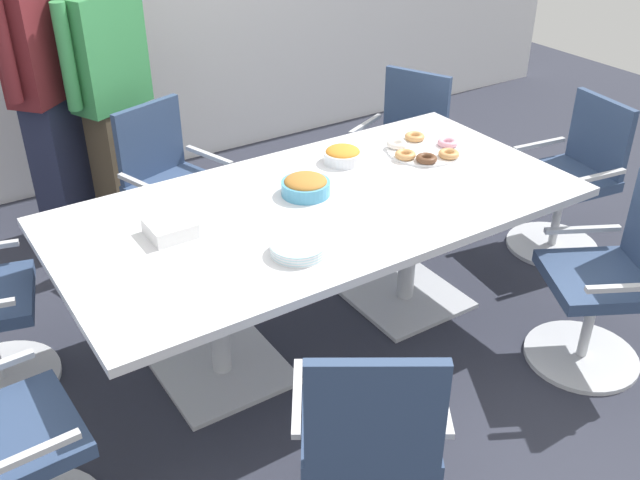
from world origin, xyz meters
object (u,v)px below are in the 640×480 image
at_px(office_chair_6, 402,155).
at_px(office_chair_3, 369,445).
at_px(office_chair_4, 608,288).
at_px(person_standing_0, 45,82).
at_px(office_chair_0, 173,195).
at_px(person_standing_1, 112,94).
at_px(snack_bowl_chips_orange, 343,155).
at_px(plate_stack, 298,248).
at_px(snack_bowl_pretzels, 306,185).
at_px(napkin_pile, 170,228).
at_px(office_chair_5, 570,185).
at_px(conference_table, 320,226).
at_px(donut_platter, 423,149).

bearing_deg(office_chair_6, office_chair_3, 114.75).
relative_size(office_chair_4, person_standing_0, 0.49).
distance_m(office_chair_3, office_chair_6, 2.48).
bearing_deg(office_chair_0, person_standing_1, -93.34).
bearing_deg(office_chair_0, snack_bowl_chips_orange, 111.41).
xyz_separation_m(office_chair_0, plate_stack, (-0.02, -1.41, 0.37)).
bearing_deg(snack_bowl_pretzels, napkin_pile, -179.26).
height_order(snack_bowl_pretzels, napkin_pile, snack_bowl_pretzels).
xyz_separation_m(office_chair_5, plate_stack, (-2.02, -0.26, 0.37)).
height_order(person_standing_1, snack_bowl_chips_orange, person_standing_1).
xyz_separation_m(office_chair_0, napkin_pile, (-0.39, -0.99, 0.38)).
bearing_deg(person_standing_0, person_standing_1, 120.20).
bearing_deg(snack_bowl_chips_orange, person_standing_1, 120.82).
bearing_deg(office_chair_0, conference_table, 87.55).
relative_size(office_chair_0, person_standing_0, 0.49).
bearing_deg(plate_stack, office_chair_3, -103.09).
height_order(conference_table, snack_bowl_chips_orange, snack_bowl_chips_orange).
bearing_deg(plate_stack, office_chair_0, 89.09).
xyz_separation_m(person_standing_0, snack_bowl_chips_orange, (1.08, -1.37, -0.19)).
distance_m(conference_table, plate_stack, 0.48).
bearing_deg(person_standing_0, donut_platter, 93.97).
distance_m(snack_bowl_pretzels, plate_stack, 0.53).
height_order(office_chair_3, snack_bowl_chips_orange, office_chair_3).
bearing_deg(donut_platter, office_chair_5, -14.38).
xyz_separation_m(conference_table, office_chair_3, (-0.49, -1.05, -0.22)).
bearing_deg(snack_bowl_chips_orange, donut_platter, -17.32).
bearing_deg(office_chair_5, person_standing_0, 62.67).
xyz_separation_m(office_chair_3, snack_bowl_pretzels, (0.47, 1.16, 0.39)).
bearing_deg(office_chair_3, office_chair_4, 39.47).
relative_size(office_chair_0, office_chair_4, 1.00).
bearing_deg(person_standing_1, office_chair_3, 64.13).
distance_m(office_chair_3, plate_stack, 0.83).
bearing_deg(donut_platter, person_standing_0, 135.00).
height_order(office_chair_6, plate_stack, office_chair_6).
xyz_separation_m(snack_bowl_chips_orange, donut_platter, (0.42, -0.13, -0.02)).
xyz_separation_m(office_chair_3, office_chair_4, (1.49, 0.17, 0.00)).
xyz_separation_m(conference_table, person_standing_1, (-0.42, 1.57, 0.26)).
bearing_deg(person_standing_0, office_chair_0, 86.27).
bearing_deg(person_standing_0, plate_stack, 61.09).
bearing_deg(office_chair_0, office_chair_6, 151.40).
distance_m(donut_platter, plate_stack, 1.19).
xyz_separation_m(person_standing_1, snack_bowl_chips_orange, (0.75, -1.26, -0.09)).
distance_m(conference_table, office_chair_0, 1.15).
relative_size(office_chair_3, napkin_pile, 4.88).
height_order(snack_bowl_pretzels, donut_platter, snack_bowl_pretzels).
height_order(snack_bowl_chips_orange, napkin_pile, snack_bowl_chips_orange).
distance_m(office_chair_4, snack_bowl_chips_orange, 1.42).
height_order(conference_table, office_chair_6, office_chair_6).
xyz_separation_m(conference_table, snack_bowl_pretzels, (-0.01, 0.11, 0.17)).
relative_size(office_chair_0, office_chair_3, 1.00).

